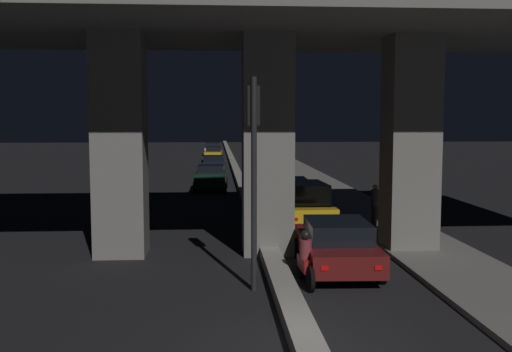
{
  "coord_description": "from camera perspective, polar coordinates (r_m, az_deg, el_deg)",
  "views": [
    {
      "loc": [
        -1.6,
        -10.43,
        4.17
      ],
      "look_at": [
        0.25,
        16.91,
        1.58
      ],
      "focal_mm": 42.0,
      "sensor_mm": 36.0,
      "label": 1
    }
  ],
  "objects": [
    {
      "name": "car_dark_blue_third",
      "position": [
        29.2,
        3.31,
        -1.41
      ],
      "size": [
        1.89,
        4.41,
        1.36
      ],
      "rotation": [
        0.0,
        0.0,
        1.55
      ],
      "color": "#141938",
      "rests_on": "ground_plane"
    },
    {
      "name": "car_taxi_yellow_second",
      "position": [
        23.14,
        4.52,
        -2.73
      ],
      "size": [
        2.13,
        4.2,
        1.76
      ],
      "rotation": [
        0.0,
        0.0,
        1.6
      ],
      "color": "gold",
      "rests_on": "ground_plane"
    },
    {
      "name": "motorcycle_red_filtering_near",
      "position": [
        15.28,
        4.74,
        -8.13
      ],
      "size": [
        0.34,
        1.91,
        1.4
      ],
      "rotation": [
        0.0,
        0.0,
        1.63
      ],
      "color": "black",
      "rests_on": "ground_plane"
    },
    {
      "name": "car_dark_green_lead_oncoming",
      "position": [
        35.27,
        -4.3,
        -0.14
      ],
      "size": [
        2.02,
        3.99,
        1.5
      ],
      "rotation": [
        0.0,
        0.0,
        -1.61
      ],
      "color": "black",
      "rests_on": "ground_plane"
    },
    {
      "name": "car_dark_blue_second_oncoming",
      "position": [
        47.0,
        -4.09,
        1.14
      ],
      "size": [
        1.93,
        4.5,
        1.36
      ],
      "rotation": [
        0.0,
        0.0,
        -1.59
      ],
      "color": "#141938",
      "rests_on": "ground_plane"
    },
    {
      "name": "traffic_light_left_of_median",
      "position": [
        14.42,
        -0.23,
        2.84
      ],
      "size": [
        0.3,
        0.49,
        5.18
      ],
      "color": "black",
      "rests_on": "ground_plane"
    },
    {
      "name": "street_lamp",
      "position": [
        47.19,
        2.67,
        6.4
      ],
      "size": [
        2.56,
        0.32,
        8.45
      ],
      "color": "#2D2D30",
      "rests_on": "ground_plane"
    },
    {
      "name": "motorcycle_black_filtering_mid",
      "position": [
        23.57,
        2.1,
        -3.29
      ],
      "size": [
        0.34,
        1.83,
        1.43
      ],
      "rotation": [
        0.0,
        0.0,
        1.5
      ],
      "color": "black",
      "rests_on": "ground_plane"
    },
    {
      "name": "car_black_fifth",
      "position": [
        43.61,
        0.82,
        1.26
      ],
      "size": [
        2.03,
        4.54,
        1.93
      ],
      "rotation": [
        0.0,
        0.0,
        1.55
      ],
      "color": "black",
      "rests_on": "ground_plane"
    },
    {
      "name": "elevated_overpass",
      "position": [
        18.79,
        0.32,
        15.33
      ],
      "size": [
        26.74,
        9.09,
        9.83
      ],
      "color": "slate",
      "rests_on": "ground_plane"
    },
    {
      "name": "motorcycle_blue_filtering_far",
      "position": [
        32.4,
        0.04,
        -0.9
      ],
      "size": [
        0.34,
        1.79,
        1.44
      ],
      "rotation": [
        0.0,
        0.0,
        1.64
      ],
      "color": "black",
      "rests_on": "ground_plane"
    },
    {
      "name": "car_dark_red_lead",
      "position": [
        16.86,
        7.66,
        -6.44
      ],
      "size": [
        2.16,
        4.72,
        1.41
      ],
      "rotation": [
        0.0,
        0.0,
        1.53
      ],
      "color": "#591414",
      "rests_on": "ground_plane"
    },
    {
      "name": "car_white_fourth_oncoming",
      "position": [
        70.08,
        -4.13,
        2.58
      ],
      "size": [
        2.0,
        4.65,
        1.47
      ],
      "rotation": [
        0.0,
        0.0,
        -1.58
      ],
      "color": "silver",
      "rests_on": "ground_plane"
    },
    {
      "name": "median_divider",
      "position": [
        45.63,
        -1.84,
        0.37
      ],
      "size": [
        0.57,
        126.0,
        0.33
      ],
      "primitive_type": "cube",
      "color": "gray",
      "rests_on": "ground_plane"
    },
    {
      "name": "pedestrian_on_sidewalk",
      "position": [
        23.24,
        11.27,
        -2.71
      ],
      "size": [
        0.32,
        0.32,
        1.57
      ],
      "color": "#2D261E",
      "rests_on": "sidewalk_right"
    },
    {
      "name": "sidewalk_right",
      "position": [
        39.22,
        5.94,
        -0.62
      ],
      "size": [
        2.83,
        126.0,
        0.15
      ],
      "primitive_type": "cube",
      "color": "slate",
      "rests_on": "ground_plane"
    },
    {
      "name": "ground_plane",
      "position": [
        11.35,
        4.7,
        -16.18
      ],
      "size": [
        200.0,
        200.0,
        0.0
      ],
      "primitive_type": "plane",
      "color": "black"
    },
    {
      "name": "car_taxi_yellow_third_oncoming",
      "position": [
        59.65,
        -4.06,
        2.1
      ],
      "size": [
        1.97,
        4.03,
        1.48
      ],
      "rotation": [
        0.0,
        0.0,
        -1.62
      ],
      "color": "gold",
      "rests_on": "ground_plane"
    },
    {
      "name": "car_taxi_yellow_fourth",
      "position": [
        37.56,
        1.53,
        0.46
      ],
      "size": [
        2.04,
        4.05,
        1.81
      ],
      "rotation": [
        0.0,
        0.0,
        1.53
      ],
      "color": "gold",
      "rests_on": "ground_plane"
    }
  ]
}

